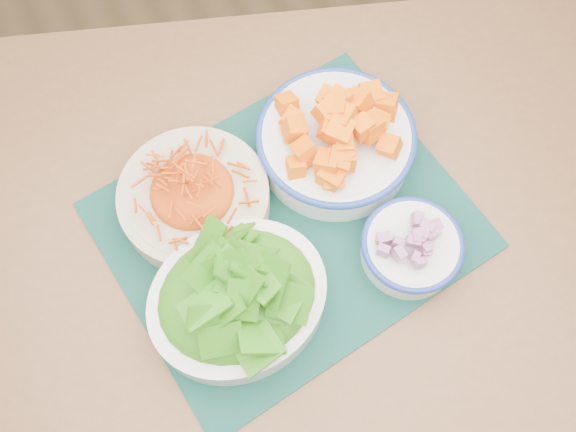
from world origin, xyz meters
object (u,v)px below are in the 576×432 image
object	(u,v)px
table	(288,257)
onion_bowl	(412,246)
squash_bowl	(336,136)
placemat	(288,225)
carrot_bowl	(193,195)
lettuce_bowl	(237,295)

from	to	relation	value
table	onion_bowl	xyz separation A→B (m)	(0.14, -0.10, 0.14)
squash_bowl	placemat	bearing A→B (deg)	-144.27
carrot_bowl	lettuce_bowl	world-z (taller)	lettuce_bowl
table	placemat	world-z (taller)	placemat
onion_bowl	table	bearing A→B (deg)	145.59
squash_bowl	onion_bowl	size ratio (longest dim) A/B	1.83
table	lettuce_bowl	bearing A→B (deg)	-127.97
placemat	lettuce_bowl	world-z (taller)	lettuce_bowl
lettuce_bowl	onion_bowl	world-z (taller)	lettuce_bowl
placemat	lettuce_bowl	xyz separation A→B (m)	(-0.11, -0.08, 0.05)
carrot_bowl	squash_bowl	bearing A→B (deg)	0.30
onion_bowl	squash_bowl	bearing A→B (deg)	98.08
squash_bowl	lettuce_bowl	bearing A→B (deg)	-143.13
placemat	lettuce_bowl	size ratio (longest dim) A/B	1.84
carrot_bowl	squash_bowl	distance (m)	0.22
table	onion_bowl	size ratio (longest dim) A/B	9.20
table	lettuce_bowl	world-z (taller)	lettuce_bowl
table	squash_bowl	world-z (taller)	squash_bowl
lettuce_bowl	onion_bowl	distance (m)	0.25
table	placemat	distance (m)	0.10
carrot_bowl	squash_bowl	size ratio (longest dim) A/B	0.92
lettuce_bowl	onion_bowl	bearing A→B (deg)	-13.11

